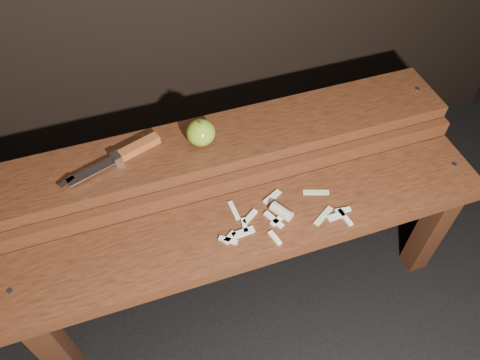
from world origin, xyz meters
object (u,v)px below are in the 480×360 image
object	(u,v)px
bench_front_tier	(256,240)
apple	(201,133)
knife	(127,153)
bench_rear_tier	(227,159)

from	to	relation	value
bench_front_tier	apple	distance (m)	0.30
apple	knife	bearing A→B (deg)	176.01
knife	bench_front_tier	bearing A→B (deg)	-44.47
bench_rear_tier	knife	bearing A→B (deg)	176.05
bench_rear_tier	apple	distance (m)	0.14
bench_front_tier	knife	size ratio (longest dim) A/B	4.70
apple	knife	distance (m)	0.19
bench_rear_tier	apple	size ratio (longest dim) A/B	15.55
apple	bench_rear_tier	bearing A→B (deg)	-3.82
knife	apple	bearing A→B (deg)	-3.99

